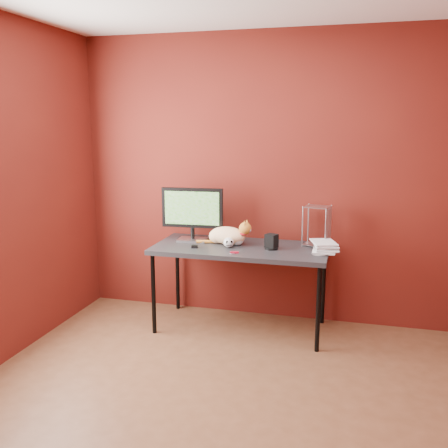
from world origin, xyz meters
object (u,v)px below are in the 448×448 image
(cat, at_px, (228,235))
(book_stack, at_px, (316,192))
(monitor, at_px, (192,212))
(desk, at_px, (241,252))
(skull_mug, at_px, (229,242))
(speaker, at_px, (271,242))

(cat, distance_m, book_stack, 0.87)
(monitor, xyz_separation_m, book_stack, (1.10, -0.10, 0.23))
(desk, xyz_separation_m, cat, (-0.13, 0.05, 0.13))
(monitor, bearing_deg, skull_mug, -26.80)
(desk, xyz_separation_m, monitor, (-0.47, 0.09, 0.32))
(desk, distance_m, monitor, 0.58)
(desk, relative_size, speaker, 11.55)
(desk, distance_m, cat, 0.19)
(skull_mug, distance_m, book_stack, 0.85)
(cat, distance_m, skull_mug, 0.13)
(book_stack, bearing_deg, cat, 175.41)
(cat, relative_size, speaker, 3.84)
(speaker, distance_m, book_stack, 0.57)
(desk, xyz_separation_m, book_stack, (0.63, -0.01, 0.55))
(desk, relative_size, skull_mug, 15.33)
(monitor, bearing_deg, cat, -11.06)
(cat, height_order, speaker, cat)
(speaker, bearing_deg, cat, -166.68)
(desk, xyz_separation_m, skull_mug, (-0.09, -0.07, 0.10))
(skull_mug, bearing_deg, desk, 14.14)
(desk, height_order, book_stack, book_stack)
(skull_mug, distance_m, speaker, 0.37)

